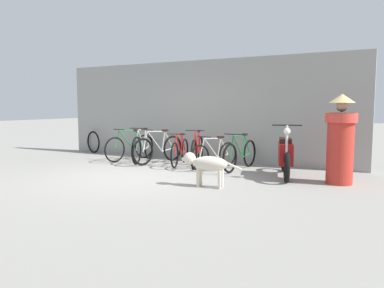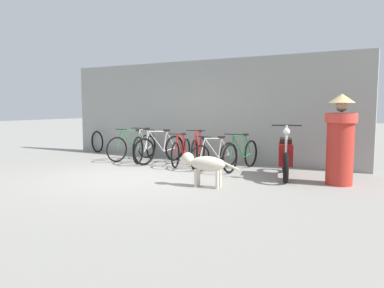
# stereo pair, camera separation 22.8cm
# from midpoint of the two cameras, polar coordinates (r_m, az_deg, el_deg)

# --- Properties ---
(ground_plane) EXTENTS (60.00, 60.00, 0.00)m
(ground_plane) POSITION_cam_midpoint_polar(r_m,az_deg,el_deg) (8.03, -8.14, -4.95)
(ground_plane) COLOR gray
(shop_wall_back) EXTENTS (8.80, 0.20, 2.73)m
(shop_wall_back) POSITION_cam_midpoint_polar(r_m,az_deg,el_deg) (10.39, 1.84, 5.10)
(shop_wall_back) COLOR gray
(shop_wall_back) RESTS_ON ground
(bicycle_0) EXTENTS (0.51, 1.70, 0.88)m
(bicycle_0) POSITION_cam_midpoint_polar(r_m,az_deg,el_deg) (10.48, -8.44, -0.43)
(bicycle_0) COLOR black
(bicycle_0) RESTS_ON ground
(bicycle_1) EXTENTS (0.62, 1.70, 0.93)m
(bicycle_1) POSITION_cam_midpoint_polar(r_m,az_deg,el_deg) (10.15, -6.56, -0.50)
(bicycle_1) COLOR black
(bicycle_1) RESTS_ON ground
(bicycle_2) EXTENTS (0.54, 1.74, 0.90)m
(bicycle_2) POSITION_cam_midpoint_polar(r_m,az_deg,el_deg) (9.82, -4.23, -0.77)
(bicycle_2) COLOR black
(bicycle_2) RESTS_ON ground
(bicycle_3) EXTENTS (0.54, 1.57, 0.83)m
(bicycle_3) POSITION_cam_midpoint_polar(r_m,az_deg,el_deg) (9.47, -0.96, -1.16)
(bicycle_3) COLOR black
(bicycle_3) RESTS_ON ground
(bicycle_4) EXTENTS (0.62, 1.65, 0.93)m
(bicycle_4) POSITION_cam_midpoint_polar(r_m,az_deg,el_deg) (9.23, 1.68, -1.10)
(bicycle_4) COLOR black
(bicycle_4) RESTS_ON ground
(bicycle_5) EXTENTS (0.62, 1.48, 0.79)m
(bicycle_5) POSITION_cam_midpoint_polar(r_m,az_deg,el_deg) (8.94, 4.26, -1.66)
(bicycle_5) COLOR black
(bicycle_5) RESTS_ON ground
(bicycle_6) EXTENTS (0.46, 1.72, 0.87)m
(bicycle_6) POSITION_cam_midpoint_polar(r_m,az_deg,el_deg) (8.82, 8.20, -1.64)
(bicycle_6) COLOR black
(bicycle_6) RESTS_ON ground
(motorcycle) EXTENTS (0.71, 1.86, 1.12)m
(motorcycle) POSITION_cam_midpoint_polar(r_m,az_deg,el_deg) (8.11, 14.83, -1.75)
(motorcycle) COLOR black
(motorcycle) RESTS_ON ground
(stray_dog) EXTENTS (1.17, 0.35, 0.63)m
(stray_dog) POSITION_cam_midpoint_polar(r_m,az_deg,el_deg) (6.90, 2.78, -3.01)
(stray_dog) COLOR beige
(stray_dog) RESTS_ON ground
(person_in_robes) EXTENTS (0.81, 0.81, 1.72)m
(person_in_robes) POSITION_cam_midpoint_polar(r_m,az_deg,el_deg) (7.62, 22.48, 0.68)
(person_in_robes) COLOR #B72D23
(person_in_robes) RESTS_ON ground
(spare_tire_left) EXTENTS (0.68, 0.24, 0.70)m
(spare_tire_left) POSITION_cam_midpoint_polar(r_m,az_deg,el_deg) (12.35, -13.74, 0.33)
(spare_tire_left) COLOR black
(spare_tire_left) RESTS_ON ground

